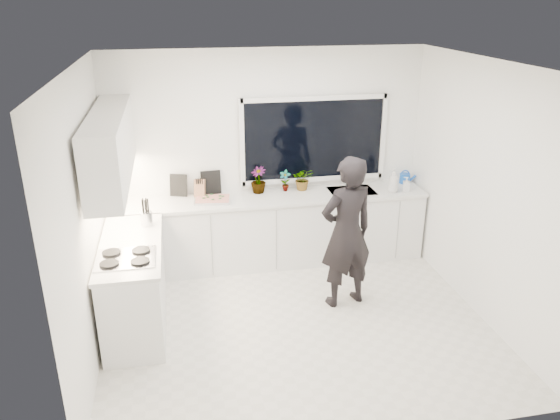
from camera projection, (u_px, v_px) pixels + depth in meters
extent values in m
cube|color=beige|center=(296.00, 323.00, 5.88)|extent=(4.00, 3.50, 0.02)
cube|color=white|center=(267.00, 156.00, 6.98)|extent=(4.00, 0.02, 2.70)
cube|color=white|center=(85.00, 220.00, 5.01)|extent=(0.02, 3.50, 2.70)
cube|color=white|center=(484.00, 192.00, 5.73)|extent=(0.02, 3.50, 2.70)
cube|color=white|center=(300.00, 63.00, 4.87)|extent=(4.00, 3.50, 0.02)
cube|color=black|center=(314.00, 140.00, 6.98)|extent=(1.80, 0.02, 1.00)
cube|color=white|center=(272.00, 231.00, 7.03)|extent=(3.92, 0.58, 0.88)
cube|color=white|center=(135.00, 285.00, 5.73)|extent=(0.58, 1.60, 0.88)
cube|color=silver|center=(272.00, 198.00, 6.85)|extent=(3.94, 0.62, 0.04)
cube|color=silver|center=(130.00, 245.00, 5.56)|extent=(0.62, 1.60, 0.04)
cube|color=white|center=(111.00, 147.00, 5.51)|extent=(0.34, 2.10, 0.70)
cube|color=silver|center=(352.00, 194.00, 7.06)|extent=(0.58, 0.42, 0.14)
cylinder|color=silver|center=(347.00, 178.00, 7.18)|extent=(0.03, 0.03, 0.22)
cube|color=black|center=(126.00, 258.00, 5.22)|extent=(0.56, 0.48, 0.03)
imported|color=black|center=(346.00, 233.00, 5.94)|extent=(0.71, 0.55, 1.73)
cube|color=silver|center=(213.00, 200.00, 6.69)|extent=(0.48, 0.38, 0.03)
cube|color=red|center=(213.00, 199.00, 6.68)|extent=(0.44, 0.34, 0.01)
cylinder|color=blue|center=(405.00, 178.00, 7.30)|extent=(0.15, 0.15, 0.13)
cylinder|color=silver|center=(119.00, 193.00, 6.57)|extent=(0.14, 0.14, 0.26)
cube|color=#916443|center=(200.00, 189.00, 6.78)|extent=(0.15, 0.13, 0.22)
cylinder|color=silver|center=(146.00, 219.00, 5.96)|extent=(0.14, 0.14, 0.16)
cube|color=black|center=(179.00, 185.00, 6.82)|extent=(0.22, 0.09, 0.28)
cube|color=black|center=(211.00, 182.00, 6.88)|extent=(0.25, 0.04, 0.30)
imported|color=#26662D|center=(258.00, 180.00, 6.91)|extent=(0.27, 0.27, 0.34)
imported|color=#26662D|center=(285.00, 181.00, 6.98)|extent=(0.17, 0.15, 0.28)
imported|color=#26662D|center=(303.00, 179.00, 7.02)|extent=(0.29, 0.26, 0.30)
imported|color=#D8BF66|center=(393.00, 180.00, 6.94)|extent=(0.16, 0.16, 0.32)
imported|color=#D8BF66|center=(406.00, 184.00, 6.99)|extent=(0.11, 0.11, 0.19)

